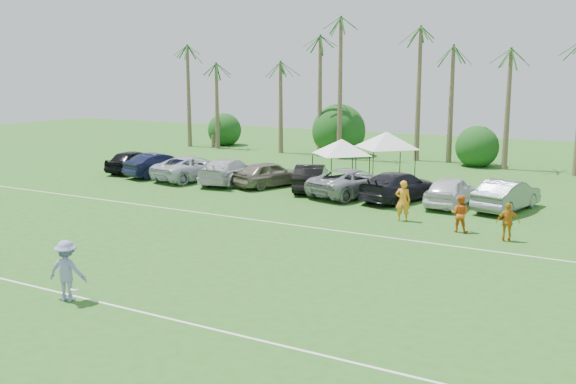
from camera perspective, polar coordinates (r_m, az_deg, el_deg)
The scene contains 28 objects.
field_lines at distance 27.23m, azimuth -11.42°, elevation -4.73°, with size 80.00×12.10×0.01m.
palm_tree_0 at distance 63.42m, azimuth -9.05°, elevation 10.86°, with size 2.40×2.40×8.90m.
palm_tree_1 at distance 60.46m, azimuth -5.28°, elevation 11.78°, with size 2.40×2.40×9.90m.
palm_tree_2 at distance 57.79m, azimuth -1.11°, elevation 12.73°, with size 2.40×2.40×10.90m.
palm_tree_3 at distance 55.91m, azimuth 2.53°, elevation 13.66°, with size 2.40×2.40×11.90m.
palm_tree_4 at distance 54.14m, azimuth 6.35°, elevation 10.97°, with size 2.40×2.40×8.90m.
palm_tree_5 at distance 52.70m, azimuth 10.46°, elevation 11.82°, with size 2.40×2.40×9.90m.
palm_tree_6 at distance 51.56m, azimuth 14.80°, elevation 12.64°, with size 2.40×2.40×10.90m.
palm_tree_7 at distance 50.71m, azimuth 19.33°, elevation 13.40°, with size 2.40×2.40×11.90m.
bush_tree_0 at distance 62.64m, azimuth -6.16°, elevation 5.72°, with size 4.00×4.00×4.00m.
bush_tree_1 at distance 56.12m, azimuth 4.75°, elevation 5.18°, with size 4.00×4.00×4.00m.
bush_tree_2 at distance 52.28m, azimuth 16.82°, elevation 4.36°, with size 4.00×4.00×4.00m.
sideline_player_a at distance 31.42m, azimuth 10.18°, elevation -0.77°, with size 0.73×0.48×2.00m, color orange.
sideline_player_b at distance 29.86m, azimuth 15.04°, elevation -1.87°, with size 0.82×0.64×1.69m, color #D55917.
sideline_player_c at distance 28.85m, azimuth 18.96°, elevation -2.53°, with size 0.98×0.41×1.67m, color orange.
canopy_tent_left at distance 40.78m, azimuth 4.81°, elevation 4.71°, with size 4.22×4.22×3.42m.
canopy_tent_right at distance 42.90m, azimuth 8.77°, elevation 5.32°, with size 4.65×4.65×3.76m.
frisbee_player at distance 21.45m, azimuth -19.04°, elevation -6.62°, with size 1.43×1.05×1.96m.
parked_car_0 at distance 47.27m, azimuth -13.59°, elevation 2.69°, with size 1.92×4.77×1.62m, color black.
parked_car_1 at distance 45.01m, azimuth -11.33°, elevation 2.39°, with size 1.72×4.93×1.62m, color black.
parked_car_2 at distance 43.24m, azimuth -8.39°, elevation 2.15°, with size 2.70×5.85×1.62m, color silver.
parked_car_3 at distance 41.57m, azimuth -5.24°, elevation 1.88°, with size 2.28×5.60×1.62m, color silver.
parked_car_4 at distance 40.24m, azimuth -1.65°, elevation 1.63°, with size 1.92×4.77×1.62m, color gray.
parked_car_5 at distance 38.93m, azimuth 2.04°, elevation 1.32°, with size 1.72×4.93×1.62m, color black.
parked_car_6 at distance 37.41m, azimuth 5.72°, elevation 0.89°, with size 2.70×5.85×1.62m, color gray.
parked_car_7 at distance 36.39m, azimuth 9.88°, elevation 0.50°, with size 2.28×5.60×1.62m, color black.
parked_car_8 at distance 35.53m, azimuth 14.23°, elevation 0.09°, with size 1.92×4.77×1.62m, color silver.
parked_car_9 at distance 35.20m, azimuth 18.87°, elevation -0.26°, with size 1.72×4.93×1.62m, color slate.
Camera 1 is at (17.32, -11.76, 7.14)m, focal length 40.00 mm.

